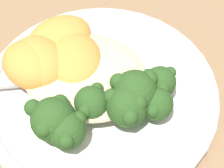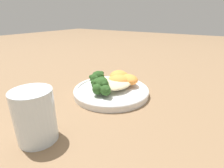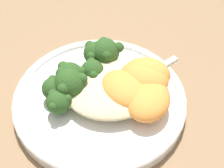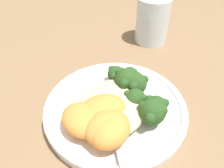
{
  "view_description": "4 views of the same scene",
  "coord_description": "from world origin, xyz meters",
  "px_view_note": "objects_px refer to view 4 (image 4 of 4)",
  "views": [
    {
      "loc": [
        0.11,
        -0.19,
        0.32
      ],
      "look_at": [
        0.03,
        0.01,
        0.03
      ],
      "focal_mm": 60.0,
      "sensor_mm": 36.0,
      "label": 1
    },
    {
      "loc": [
        0.43,
        0.28,
        0.23
      ],
      "look_at": [
        0.03,
        0.02,
        0.04
      ],
      "focal_mm": 28.0,
      "sensor_mm": 36.0,
      "label": 2
    },
    {
      "loc": [
        0.05,
        0.33,
        0.4
      ],
      "look_at": [
        -0.0,
        0.0,
        0.04
      ],
      "focal_mm": 60.0,
      "sensor_mm": 36.0,
      "label": 3
    },
    {
      "loc": [
        -0.22,
        -0.07,
        0.28
      ],
      "look_at": [
        0.02,
        0.02,
        0.06
      ],
      "focal_mm": 35.0,
      "sensor_mm": 36.0,
      "label": 4
    }
  ],
  "objects_px": {
    "water_glass": "(153,20)",
    "sweet_potato_chunk_2": "(106,126)",
    "spoon": "(115,133)",
    "broccoli_stalk_6": "(113,84)",
    "sweet_potato_chunk_1": "(103,110)",
    "sweet_potato_chunk_3": "(82,120)",
    "quinoa_mound": "(113,105)",
    "broccoli_stalk_5": "(122,85)",
    "broccoli_stalk_4": "(125,82)",
    "sweet_potato_chunk_0": "(110,131)",
    "broccoli_stalk_1": "(149,107)",
    "broccoli_stalk_0": "(143,111)",
    "plate": "(115,108)",
    "broccoli_stalk_3": "(133,85)",
    "broccoli_stalk_2": "(129,100)"
  },
  "relations": [
    {
      "from": "broccoli_stalk_0",
      "to": "water_glass",
      "type": "bearing_deg",
      "value": 106.03
    },
    {
      "from": "broccoli_stalk_3",
      "to": "broccoli_stalk_5",
      "type": "relative_size",
      "value": 0.63
    },
    {
      "from": "water_glass",
      "to": "sweet_potato_chunk_3",
      "type": "bearing_deg",
      "value": 173.09
    },
    {
      "from": "broccoli_stalk_4",
      "to": "spoon",
      "type": "relative_size",
      "value": 0.86
    },
    {
      "from": "plate",
      "to": "sweet_potato_chunk_0",
      "type": "distance_m",
      "value": 0.07
    },
    {
      "from": "broccoli_stalk_2",
      "to": "sweet_potato_chunk_1",
      "type": "height_order",
      "value": "same"
    },
    {
      "from": "broccoli_stalk_0",
      "to": "sweet_potato_chunk_0",
      "type": "relative_size",
      "value": 2.07
    },
    {
      "from": "quinoa_mound",
      "to": "water_glass",
      "type": "distance_m",
      "value": 0.27
    },
    {
      "from": "broccoli_stalk_4",
      "to": "broccoli_stalk_5",
      "type": "xyz_separation_m",
      "value": [
        0.0,
        0.01,
        -0.01
      ]
    },
    {
      "from": "sweet_potato_chunk_0",
      "to": "sweet_potato_chunk_2",
      "type": "xyz_separation_m",
      "value": [
        0.01,
        0.01,
        -0.0
      ]
    },
    {
      "from": "plate",
      "to": "broccoli_stalk_1",
      "type": "distance_m",
      "value": 0.06
    },
    {
      "from": "spoon",
      "to": "broccoli_stalk_6",
      "type": "bearing_deg",
      "value": 170.47
    },
    {
      "from": "broccoli_stalk_5",
      "to": "broccoli_stalk_4",
      "type": "bearing_deg",
      "value": -77.19
    },
    {
      "from": "broccoli_stalk_5",
      "to": "sweet_potato_chunk_3",
      "type": "xyz_separation_m",
      "value": [
        -0.09,
        0.03,
        0.0
      ]
    },
    {
      "from": "quinoa_mound",
      "to": "broccoli_stalk_5",
      "type": "xyz_separation_m",
      "value": [
        0.05,
        -0.0,
        0.0
      ]
    },
    {
      "from": "sweet_potato_chunk_2",
      "to": "broccoli_stalk_4",
      "type": "bearing_deg",
      "value": -0.29
    },
    {
      "from": "broccoli_stalk_3",
      "to": "water_glass",
      "type": "xyz_separation_m",
      "value": [
        0.22,
        0.01,
        0.01
      ]
    },
    {
      "from": "broccoli_stalk_6",
      "to": "sweet_potato_chunk_2",
      "type": "relative_size",
      "value": 1.67
    },
    {
      "from": "broccoli_stalk_1",
      "to": "broccoli_stalk_6",
      "type": "relative_size",
      "value": 0.9
    },
    {
      "from": "broccoli_stalk_3",
      "to": "broccoli_stalk_4",
      "type": "bearing_deg",
      "value": 119.54
    },
    {
      "from": "broccoli_stalk_6",
      "to": "spoon",
      "type": "distance_m",
      "value": 0.09
    },
    {
      "from": "broccoli_stalk_0",
      "to": "broccoli_stalk_5",
      "type": "distance_m",
      "value": 0.07
    },
    {
      "from": "broccoli_stalk_0",
      "to": "spoon",
      "type": "height_order",
      "value": "broccoli_stalk_0"
    },
    {
      "from": "broccoli_stalk_3",
      "to": "sweet_potato_chunk_1",
      "type": "distance_m",
      "value": 0.07
    },
    {
      "from": "broccoli_stalk_4",
      "to": "broccoli_stalk_3",
      "type": "bearing_deg",
      "value": -75.37
    },
    {
      "from": "sweet_potato_chunk_3",
      "to": "sweet_potato_chunk_1",
      "type": "bearing_deg",
      "value": -39.16
    },
    {
      "from": "broccoli_stalk_4",
      "to": "sweet_potato_chunk_2",
      "type": "bearing_deg",
      "value": -158.99
    },
    {
      "from": "plate",
      "to": "sweet_potato_chunk_2",
      "type": "distance_m",
      "value": 0.07
    },
    {
      "from": "broccoli_stalk_1",
      "to": "broccoli_stalk_5",
      "type": "height_order",
      "value": "broccoli_stalk_1"
    },
    {
      "from": "broccoli_stalk_2",
      "to": "sweet_potato_chunk_0",
      "type": "distance_m",
      "value": 0.07
    },
    {
      "from": "plate",
      "to": "water_glass",
      "type": "height_order",
      "value": "water_glass"
    },
    {
      "from": "sweet_potato_chunk_3",
      "to": "spoon",
      "type": "height_order",
      "value": "sweet_potato_chunk_3"
    },
    {
      "from": "plate",
      "to": "broccoli_stalk_4",
      "type": "bearing_deg",
      "value": -10.51
    },
    {
      "from": "broccoli_stalk_4",
      "to": "water_glass",
      "type": "relative_size",
      "value": 0.77
    },
    {
      "from": "spoon",
      "to": "quinoa_mound",
      "type": "bearing_deg",
      "value": 173.06
    },
    {
      "from": "sweet_potato_chunk_1",
      "to": "sweet_potato_chunk_3",
      "type": "relative_size",
      "value": 1.05
    },
    {
      "from": "plate",
      "to": "broccoli_stalk_1",
      "type": "xyz_separation_m",
      "value": [
        -0.0,
        -0.06,
        0.03
      ]
    },
    {
      "from": "water_glass",
      "to": "sweet_potato_chunk_2",
      "type": "bearing_deg",
      "value": 179.56
    },
    {
      "from": "broccoli_stalk_4",
      "to": "sweet_potato_chunk_3",
      "type": "bearing_deg",
      "value": -179.94
    },
    {
      "from": "broccoli_stalk_1",
      "to": "water_glass",
      "type": "relative_size",
      "value": 0.94
    },
    {
      "from": "sweet_potato_chunk_0",
      "to": "sweet_potato_chunk_1",
      "type": "distance_m",
      "value": 0.04
    },
    {
      "from": "broccoli_stalk_3",
      "to": "sweet_potato_chunk_1",
      "type": "relative_size",
      "value": 1.01
    },
    {
      "from": "broccoli_stalk_3",
      "to": "water_glass",
      "type": "relative_size",
      "value": 0.68
    },
    {
      "from": "broccoli_stalk_4",
      "to": "spoon",
      "type": "xyz_separation_m",
      "value": [
        -0.09,
        -0.01,
        -0.02
      ]
    },
    {
      "from": "broccoli_stalk_1",
      "to": "broccoli_stalk_5",
      "type": "bearing_deg",
      "value": 139.72
    },
    {
      "from": "broccoli_stalk_0",
      "to": "broccoli_stalk_4",
      "type": "xyz_separation_m",
      "value": [
        0.05,
        0.04,
        0.0
      ]
    },
    {
      "from": "plate",
      "to": "sweet_potato_chunk_2",
      "type": "height_order",
      "value": "sweet_potato_chunk_2"
    },
    {
      "from": "broccoli_stalk_2",
      "to": "sweet_potato_chunk_0",
      "type": "xyz_separation_m",
      "value": [
        -0.07,
        0.01,
        0.0
      ]
    },
    {
      "from": "quinoa_mound",
      "to": "water_glass",
      "type": "relative_size",
      "value": 1.17
    },
    {
      "from": "broccoli_stalk_4",
      "to": "sweet_potato_chunk_0",
      "type": "distance_m",
      "value": 0.1
    }
  ]
}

